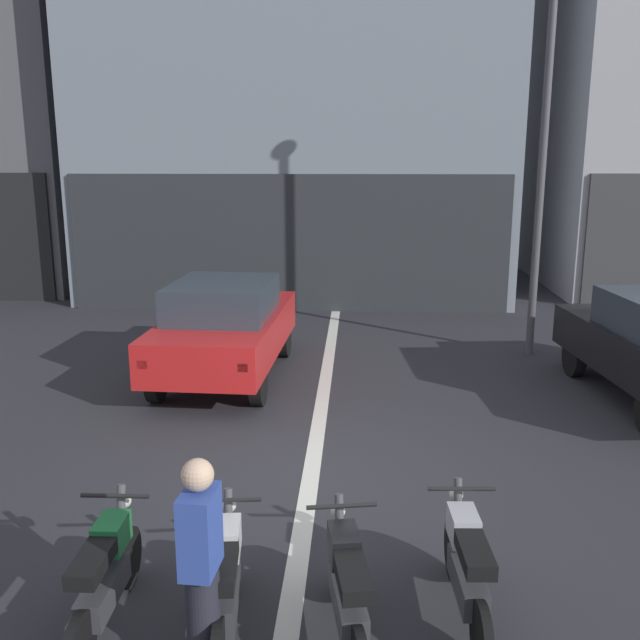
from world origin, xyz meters
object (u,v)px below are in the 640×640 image
street_lamp (545,127)px  car_grey_down_street (411,250)px  motorcycle_black_row_centre (347,588)px  person_by_motorcycles (202,570)px  motorcycle_white_row_left_mid (225,581)px  car_red_crossing_near (225,326)px  motorcycle_green_row_leftmost (106,575)px  motorcycle_silver_row_right_mid (467,566)px

street_lamp → car_grey_down_street: bearing=101.5°
motorcycle_black_row_centre → person_by_motorcycles: (-0.99, -0.44, 0.40)m
street_lamp → person_by_motorcycles: (-4.23, -8.57, -3.24)m
street_lamp → motorcycle_white_row_left_mid: 9.80m
motorcycle_white_row_left_mid → car_red_crossing_near: bearing=100.5°
motorcycle_black_row_centre → car_red_crossing_near: bearing=108.2°
motorcycle_green_row_leftmost → motorcycle_white_row_left_mid: 0.93m
car_grey_down_street → person_by_motorcycles: (-2.60, -16.62, -0.03)m
car_red_crossing_near → motorcycle_black_row_centre: (2.12, -6.44, -0.43)m
street_lamp → motorcycle_silver_row_right_mid: bearing=-106.5°
motorcycle_green_row_leftmost → person_by_motorcycles: person_by_motorcycles is taller
car_red_crossing_near → street_lamp: street_lamp is taller
motorcycle_green_row_leftmost → motorcycle_silver_row_right_mid: bearing=5.6°
street_lamp → person_by_motorcycles: bearing=-116.3°
street_lamp → motorcycle_silver_row_right_mid: 8.90m
car_grey_down_street → person_by_motorcycles: size_ratio=2.48×
car_red_crossing_near → motorcycle_black_row_centre: 6.79m
motorcycle_white_row_left_mid → motorcycle_black_row_centre: same height
motorcycle_green_row_leftmost → car_grey_down_street: bearing=77.8°
car_red_crossing_near → person_by_motorcycles: bearing=-80.7°
person_by_motorcycles → motorcycle_black_row_centre: bearing=24.2°
street_lamp → person_by_motorcycles: size_ratio=4.02×
street_lamp → motorcycle_black_row_centre: street_lamp is taller
car_red_crossing_near → motorcycle_black_row_centre: bearing=-71.8°
car_grey_down_street → motorcycle_black_row_centre: car_grey_down_street is taller
street_lamp → motorcycle_white_row_left_mid: bearing=-117.3°
motorcycle_black_row_centre → motorcycle_silver_row_right_mid: size_ratio=0.99×
person_by_motorcycles → car_grey_down_street: bearing=81.1°
motorcycle_black_row_centre → car_grey_down_street: bearing=84.3°
motorcycle_green_row_leftmost → motorcycle_black_row_centre: size_ratio=1.01×
car_grey_down_street → person_by_motorcycles: bearing=-98.9°
motorcycle_white_row_left_mid → car_grey_down_street: bearing=81.0°
car_red_crossing_near → motorcycle_white_row_left_mid: (1.18, -6.39, -0.43)m
car_red_crossing_near → street_lamp: 6.47m
motorcycle_green_row_leftmost → motorcycle_white_row_left_mid: (0.93, -0.02, 0.00)m
street_lamp → motorcycle_white_row_left_mid: (-4.18, -8.08, -3.64)m
person_by_motorcycles → street_lamp: bearing=63.7°
car_red_crossing_near → street_lamp: bearing=17.5°
motorcycle_silver_row_right_mid → person_by_motorcycles: 2.11m
car_grey_down_street → motorcycle_black_row_centre: size_ratio=2.49×
car_red_crossing_near → street_lamp: (5.36, 1.69, 3.21)m
car_red_crossing_near → motorcycle_silver_row_right_mid: size_ratio=2.50×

